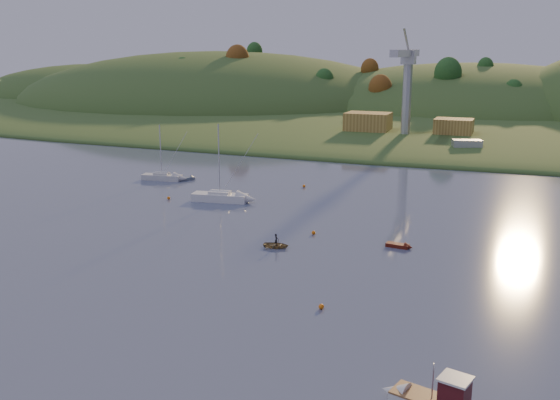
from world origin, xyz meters
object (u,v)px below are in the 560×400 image
(sailboat_near, at_px, (162,176))
(sailboat_far, at_px, (220,196))
(grey_dinghy, at_px, (190,178))
(fishing_boat, at_px, (426,398))
(canoe, at_px, (276,245))
(red_tender, at_px, (403,246))

(sailboat_near, relative_size, sailboat_far, 0.83)
(grey_dinghy, bearing_deg, sailboat_far, -98.21)
(fishing_boat, relative_size, grey_dinghy, 2.12)
(fishing_boat, height_order, sailboat_near, sailboat_near)
(sailboat_near, bearing_deg, sailboat_far, -39.84)
(canoe, bearing_deg, sailboat_near, 42.16)
(fishing_boat, bearing_deg, grey_dinghy, -34.36)
(sailboat_far, distance_m, red_tender, 33.23)
(canoe, distance_m, grey_dinghy, 42.36)
(fishing_boat, height_order, grey_dinghy, fishing_boat)
(red_tender, xyz_separation_m, grey_dinghy, (-42.94, 25.63, 0.00))
(fishing_boat, relative_size, sailboat_far, 0.54)
(canoe, bearing_deg, sailboat_far, 35.13)
(sailboat_near, height_order, canoe, sailboat_near)
(sailboat_near, xyz_separation_m, canoe, (33.52, -28.80, -0.35))
(fishing_boat, xyz_separation_m, canoe, (-21.65, 28.17, -0.55))
(sailboat_far, xyz_separation_m, red_tender, (30.59, -12.97, -0.54))
(canoe, bearing_deg, grey_dinghy, 35.96)
(red_tender, relative_size, grey_dinghy, 1.07)
(sailboat_far, xyz_separation_m, grey_dinghy, (-12.35, 12.66, -0.54))
(sailboat_far, bearing_deg, sailboat_near, 140.32)
(fishing_boat, height_order, canoe, fishing_boat)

